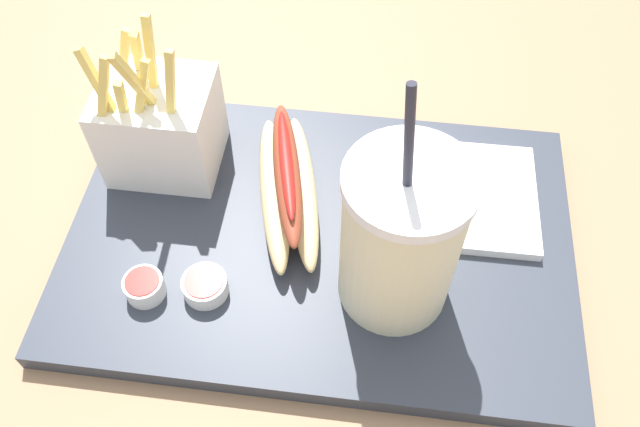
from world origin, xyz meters
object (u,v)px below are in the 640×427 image
hot_dog_1 (288,186)px  ketchup_cup_1 (205,285)px  fries_basket (160,125)px  napkin_stack (465,195)px  soda_cup (401,238)px  ketchup_cup_2 (144,286)px

hot_dog_1 → ketchup_cup_1: size_ratio=4.80×
fries_basket → ketchup_cup_1: 0.17m
ketchup_cup_1 → napkin_stack: bearing=-149.9°
soda_cup → fries_basket: (0.23, -0.12, -0.03)m
soda_cup → hot_dog_1: size_ratio=1.23×
ketchup_cup_1 → napkin_stack: size_ratio=0.29×
soda_cup → napkin_stack: (-0.06, -0.11, -0.07)m
napkin_stack → ketchup_cup_1: bearing=30.1°
fries_basket → napkin_stack: 0.30m
fries_basket → hot_dog_1: size_ratio=0.89×
ketchup_cup_1 → napkin_stack: 0.26m
ketchup_cup_2 → napkin_stack: 0.31m
fries_basket → ketchup_cup_1: fries_basket is taller
fries_basket → ketchup_cup_2: bearing=97.2°
hot_dog_1 → napkin_stack: 0.17m
ketchup_cup_1 → napkin_stack: (-0.23, -0.13, -0.00)m
soda_cup → napkin_stack: size_ratio=1.73×
soda_cup → fries_basket: soda_cup is taller
ketchup_cup_1 → napkin_stack: ketchup_cup_1 is taller
ketchup_cup_2 → soda_cup: bearing=-171.5°
napkin_stack → hot_dog_1: bearing=8.2°
soda_cup → hot_dog_1: (0.10, -0.08, -0.05)m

